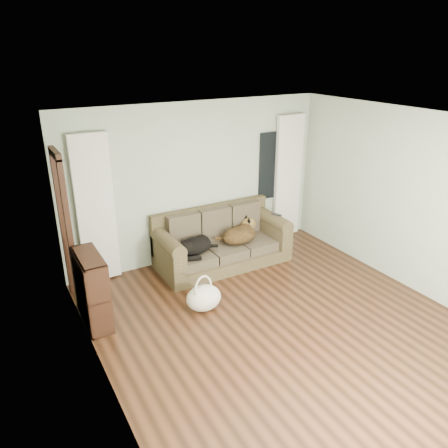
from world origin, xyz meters
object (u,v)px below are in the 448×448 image
dog_black_lab (193,246)px  bookshelf (92,288)px  sofa (223,239)px  dog_shepherd (240,233)px  tote_bag (204,299)px

dog_black_lab → bookshelf: 1.79m
sofa → bookshelf: bearing=-164.4°
dog_shepherd → bookshelf: size_ratio=0.67×
dog_black_lab → bookshelf: size_ratio=0.62×
dog_black_lab → dog_shepherd: bearing=-4.6°
dog_black_lab → bookshelf: (-1.70, -0.55, 0.02)m
bookshelf → sofa: bearing=13.8°
sofa → dog_shepherd: sofa is taller
dog_shepherd → tote_bag: bearing=32.4°
dog_black_lab → dog_shepherd: size_ratio=0.91×
tote_bag → bookshelf: 1.48m
bookshelf → dog_black_lab: bearing=16.3°
dog_shepherd → tote_bag: (-1.21, -1.04, -0.33)m
sofa → bookshelf: (-2.27, -0.63, 0.05)m
tote_bag → dog_black_lab: bearing=71.6°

